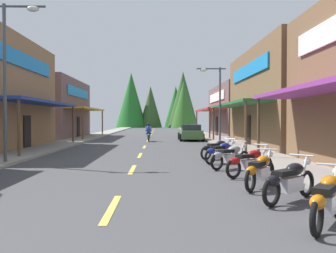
{
  "coord_description": "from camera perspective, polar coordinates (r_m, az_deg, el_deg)",
  "views": [
    {
      "loc": [
        1.0,
        0.05,
        1.87
      ],
      "look_at": [
        1.83,
        33.67,
        1.16
      ],
      "focal_mm": 37.7,
      "sensor_mm": 36.0,
      "label": 1
    }
  ],
  "objects": [
    {
      "name": "streetlamp_left",
      "position": [
        15.99,
        -23.93,
        9.64
      ],
      "size": [
        2.08,
        0.3,
        6.58
      ],
      "color": "#474C51",
      "rests_on": "ground"
    },
    {
      "name": "motorcycle_parked_right_3",
      "position": [
        11.79,
        13.05,
        -5.56
      ],
      "size": [
        1.85,
        1.24,
        1.04
      ],
      "rotation": [
        0.0,
        0.0,
        0.57
      ],
      "color": "black",
      "rests_on": "ground"
    },
    {
      "name": "treeline_backdrop",
      "position": [
        78.16,
        -0.84,
        3.92
      ],
      "size": [
        18.31,
        12.1,
        12.25
      ],
      "color": "#2F5123",
      "rests_on": "ground"
    },
    {
      "name": "centerline_dashes",
      "position": [
        33.75,
        -3.11,
        -1.97
      ],
      "size": [
        0.16,
        66.65,
        0.01
      ],
      "color": "#E0C64C",
      "rests_on": "ground"
    },
    {
      "name": "ground",
      "position": [
        31.21,
        -3.25,
        -2.33
      ],
      "size": [
        9.87,
        92.38,
        0.1
      ],
      "primitive_type": "cube",
      "color": "#424244"
    },
    {
      "name": "storefront_right_far",
      "position": [
        39.39,
        13.78,
        2.43
      ],
      "size": [
        10.0,
        12.92,
        5.47
      ],
      "color": "brown",
      "rests_on": "ground"
    },
    {
      "name": "rider_cruising_lead",
      "position": [
        29.52,
        -3.17,
        -1.16
      ],
      "size": [
        0.6,
        2.14,
        1.57
      ],
      "rotation": [
        0.0,
        0.0,
        1.62
      ],
      "color": "black",
      "rests_on": "ground"
    },
    {
      "name": "motorcycle_parked_right_1",
      "position": [
        8.5,
        19.04,
        -8.22
      ],
      "size": [
        1.71,
        1.44,
        1.04
      ],
      "rotation": [
        0.0,
        0.0,
        0.69
      ],
      "color": "black",
      "rests_on": "ground"
    },
    {
      "name": "motorcycle_parked_right_0",
      "position": [
        6.86,
        24.33,
        -10.53
      ],
      "size": [
        1.38,
        1.76,
        1.04
      ],
      "rotation": [
        0.0,
        0.0,
        0.92
      ],
      "color": "black",
      "rests_on": "ground"
    },
    {
      "name": "sidewalk_left",
      "position": [
        31.99,
        -14.23,
        -2.08
      ],
      "size": [
        2.31,
        92.38,
        0.12
      ],
      "primitive_type": "cube",
      "color": "gray",
      "rests_on": "ground"
    },
    {
      "name": "parked_car_curbside",
      "position": [
        30.97,
        3.66,
        -0.99
      ],
      "size": [
        2.07,
        4.3,
        1.4
      ],
      "rotation": [
        0.0,
        0.0,
        1.57
      ],
      "color": "#4C723F",
      "rests_on": "ground"
    },
    {
      "name": "motorcycle_parked_right_4",
      "position": [
        13.5,
        10.06,
        -4.69
      ],
      "size": [
        1.78,
        1.35,
        1.04
      ],
      "rotation": [
        0.0,
        0.0,
        0.63
      ],
      "color": "black",
      "rests_on": "ground"
    },
    {
      "name": "storefront_right_middle",
      "position": [
        26.31,
        20.06,
        4.4
      ],
      "size": [
        8.57,
        13.01,
        6.74
      ],
      "color": "brown",
      "rests_on": "ground"
    },
    {
      "name": "sidewalk_right",
      "position": [
        31.6,
        7.87,
        -2.09
      ],
      "size": [
        2.31,
        92.38,
        0.12
      ],
      "primitive_type": "cube",
      "color": "gray",
      "rests_on": "ground"
    },
    {
      "name": "motorcycle_parked_right_6",
      "position": [
        16.64,
        8.0,
        -3.57
      ],
      "size": [
        1.82,
        1.29,
        1.04
      ],
      "rotation": [
        0.0,
        0.0,
        0.6
      ],
      "color": "black",
      "rests_on": "ground"
    },
    {
      "name": "motorcycle_parked_right_5",
      "position": [
        15.16,
        8.63,
        -4.04
      ],
      "size": [
        1.7,
        1.46,
        1.04
      ],
      "rotation": [
        0.0,
        0.0,
        0.7
      ],
      "color": "black",
      "rests_on": "ground"
    },
    {
      "name": "streetlamp_right",
      "position": [
        25.5,
        7.66,
        5.27
      ],
      "size": [
        2.08,
        0.3,
        5.57
      ],
      "color": "#474C51",
      "rests_on": "ground"
    },
    {
      "name": "storefront_left_far",
      "position": [
        37.8,
        -19.46,
        2.72
      ],
      "size": [
        8.77,
        12.24,
        5.83
      ],
      "color": "brown",
      "rests_on": "ground"
    },
    {
      "name": "motorcycle_parked_right_2",
      "position": [
        9.95,
        14.7,
        -6.82
      ],
      "size": [
        1.33,
        1.79,
        1.04
      ],
      "rotation": [
        0.0,
        0.0,
        0.95
      ],
      "color": "black",
      "rests_on": "ground"
    }
  ]
}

